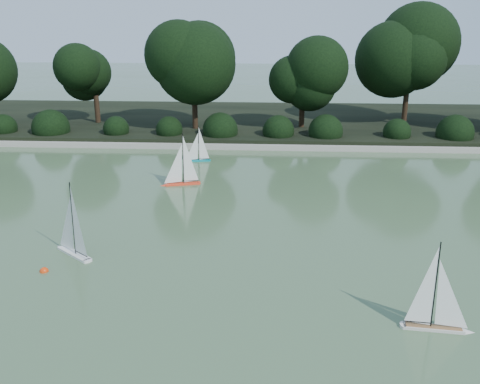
# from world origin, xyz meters

# --- Properties ---
(ground) EXTENTS (80.00, 80.00, 0.00)m
(ground) POSITION_xyz_m (0.00, 0.00, 0.00)
(ground) COLOR #3C5633
(ground) RESTS_ON ground
(pond_coping) EXTENTS (40.00, 0.35, 0.18)m
(pond_coping) POSITION_xyz_m (0.00, 9.00, 0.09)
(pond_coping) COLOR gray
(pond_coping) RESTS_ON ground
(far_bank) EXTENTS (40.00, 8.00, 0.30)m
(far_bank) POSITION_xyz_m (0.00, 13.00, 0.15)
(far_bank) COLOR black
(far_bank) RESTS_ON ground
(tree_line) EXTENTS (26.31, 3.93, 4.39)m
(tree_line) POSITION_xyz_m (1.23, 11.44, 2.64)
(tree_line) COLOR black
(tree_line) RESTS_ON ground
(shrub_hedge) EXTENTS (29.10, 1.10, 1.10)m
(shrub_hedge) POSITION_xyz_m (0.00, 9.90, 0.45)
(shrub_hedge) COLOR black
(shrub_hedge) RESTS_ON ground
(sailboat_white_a) EXTENTS (0.99, 0.84, 1.58)m
(sailboat_white_a) POSITION_xyz_m (-4.02, 0.52, 0.25)
(sailboat_white_a) COLOR silver
(sailboat_white_a) RESTS_ON ground
(sailboat_white_b) EXTENTS (1.09, 0.28, 1.49)m
(sailboat_white_b) POSITION_xyz_m (2.38, -1.75, 0.23)
(sailboat_white_b) COLOR beige
(sailboat_white_b) RESTS_ON ground
(sailboat_orange) EXTENTS (1.11, 0.44, 1.52)m
(sailboat_orange) POSITION_xyz_m (-2.64, 4.95, 0.24)
(sailboat_orange) COLOR #F63E20
(sailboat_orange) RESTS_ON ground
(sailboat_teal) EXTENTS (0.89, 0.29, 1.21)m
(sailboat_teal) POSITION_xyz_m (-2.50, 7.35, 0.19)
(sailboat_teal) COLOR #0A8A92
(sailboat_teal) RESTS_ON ground
(race_buoy) EXTENTS (0.16, 0.16, 0.16)m
(race_buoy) POSITION_xyz_m (-4.26, -0.25, 0.00)
(race_buoy) COLOR red
(race_buoy) RESTS_ON ground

